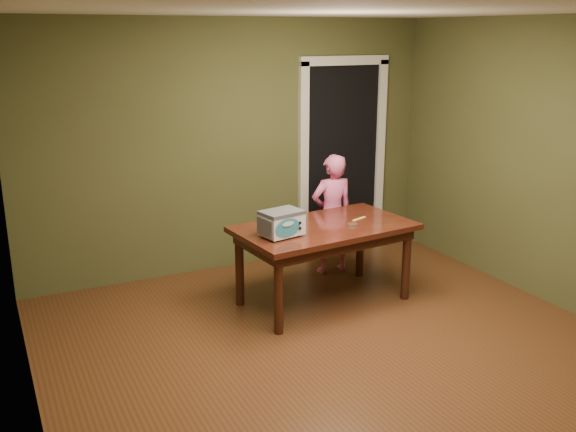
{
  "coord_description": "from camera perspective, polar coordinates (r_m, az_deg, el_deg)",
  "views": [
    {
      "loc": [
        -2.42,
        -3.67,
        2.45
      ],
      "look_at": [
        -0.11,
        1.0,
        0.95
      ],
      "focal_mm": 40.0,
      "sensor_mm": 36.0,
      "label": 1
    }
  ],
  "objects": [
    {
      "name": "floor",
      "position": [
        5.03,
        6.37,
        -13.17
      ],
      "size": [
        5.0,
        5.0,
        0.0
      ],
      "primitive_type": "plane",
      "color": "#563618",
      "rests_on": "ground"
    },
    {
      "name": "dining_table",
      "position": [
        5.89,
        3.24,
        -1.76
      ],
      "size": [
        1.68,
        1.05,
        0.75
      ],
      "rotation": [
        0.0,
        0.0,
        0.1
      ],
      "color": "#38140C",
      "rests_on": "floor"
    },
    {
      "name": "baking_pan",
      "position": [
        5.86,
        5.75,
        -0.77
      ],
      "size": [
        0.1,
        0.1,
        0.02
      ],
      "color": "silver",
      "rests_on": "dining_table"
    },
    {
      "name": "child",
      "position": [
        6.66,
        3.93,
        0.16
      ],
      "size": [
        0.48,
        0.33,
        1.26
      ],
      "primitive_type": "imported",
      "rotation": [
        0.0,
        0.0,
        3.08
      ],
      "color": "#E75F97",
      "rests_on": "floor"
    },
    {
      "name": "toy_oven",
      "position": [
        5.51,
        -0.56,
        -0.58
      ],
      "size": [
        0.4,
        0.31,
        0.23
      ],
      "rotation": [
        0.0,
        0.0,
        0.19
      ],
      "color": "#4C4F54",
      "rests_on": "dining_table"
    },
    {
      "name": "spatula",
      "position": [
        6.08,
        6.34,
        -0.24
      ],
      "size": [
        0.18,
        0.09,
        0.01
      ],
      "primitive_type": "cube",
      "rotation": [
        0.0,
        0.0,
        0.36
      ],
      "color": "#FFD66E",
      "rests_on": "dining_table"
    },
    {
      "name": "room_shell",
      "position": [
        4.46,
        7.05,
        6.35
      ],
      "size": [
        4.52,
        5.02,
        2.61
      ],
      "color": "#4D512B",
      "rests_on": "ground"
    },
    {
      "name": "doorway",
      "position": [
        7.58,
        3.66,
        5.43
      ],
      "size": [
        1.1,
        0.66,
        2.25
      ],
      "color": "black",
      "rests_on": "ground"
    }
  ]
}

